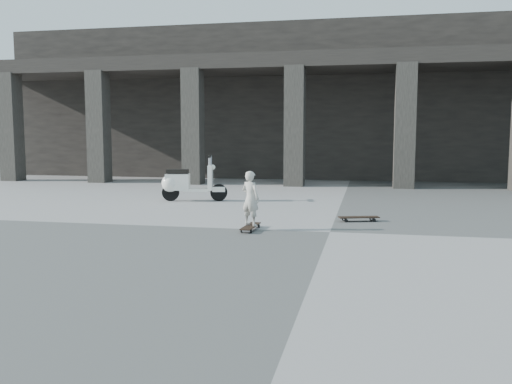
% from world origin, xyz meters
% --- Properties ---
extents(ground, '(90.00, 90.00, 0.00)m').
position_xyz_m(ground, '(0.00, 0.00, 0.00)').
color(ground, '#525250').
rests_on(ground, ground).
extents(colonnade, '(28.00, 8.82, 6.00)m').
position_xyz_m(colonnade, '(-0.00, 13.77, 3.03)').
color(colonnade, black).
rests_on(colonnade, ground).
extents(longboard, '(0.23, 0.84, 0.08)m').
position_xyz_m(longboard, '(-1.44, -0.09, 0.07)').
color(longboard, black).
rests_on(longboard, ground).
extents(skateboard_spare, '(0.84, 0.44, 0.10)m').
position_xyz_m(skateboard_spare, '(0.49, 1.32, 0.07)').
color(skateboard_spare, black).
rests_on(skateboard_spare, ground).
extents(child, '(0.43, 0.37, 1.00)m').
position_xyz_m(child, '(-1.44, -0.09, 0.59)').
color(child, beige).
rests_on(child, longboard).
extents(scooter, '(1.71, 0.71, 1.20)m').
position_xyz_m(scooter, '(-4.09, 3.80, 0.48)').
color(scooter, black).
rests_on(scooter, ground).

